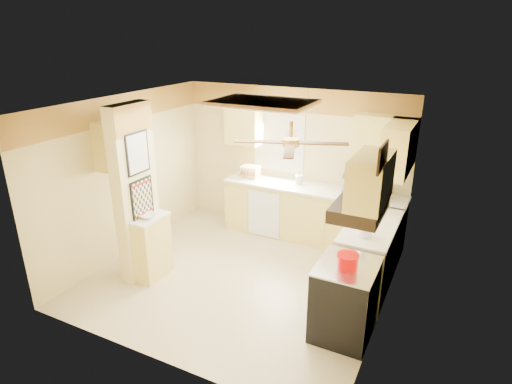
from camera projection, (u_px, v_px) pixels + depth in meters
The scene contains 34 objects.
floor at pixel (241, 276), 6.27m from camera, with size 4.00×4.00×0.00m, color tan.
ceiling at pixel (239, 104), 5.38m from camera, with size 4.00×4.00×0.00m, color white.
wall_back at pixel (292, 161), 7.41m from camera, with size 4.00×4.00×0.00m, color #DBC886.
wall_front at pixel (148, 259), 4.23m from camera, with size 4.00×4.00×0.00m, color #DBC886.
wall_left at pixel (127, 176), 6.66m from camera, with size 3.80×3.80×0.00m, color #DBC886.
wall_right at pixel (390, 225), 4.99m from camera, with size 3.80×3.80×0.00m, color #DBC886.
wallpaper_border at pixel (294, 100), 7.02m from camera, with size 4.00×0.02×0.40m, color gold.
partition_column at pixel (136, 194), 5.92m from camera, with size 0.20×0.70×2.50m, color #DBC886.
partition_ledge at pixel (153, 248), 6.12m from camera, with size 0.25×0.55×0.90m, color #DFC764.
ledge_top at pixel (150, 218), 5.95m from camera, with size 0.28×0.58×0.04m, color white.
lower_cabinets_back at pixel (312, 215), 7.23m from camera, with size 3.00×0.60×0.90m, color #DFC764.
lower_cabinets_right at pixel (370, 257), 5.90m from camera, with size 0.60×1.40×0.90m, color #DFC764.
countertop_back at pixel (313, 189), 7.06m from camera, with size 3.04×0.64×0.04m, color white.
countertop_right at pixel (372, 226), 5.73m from camera, with size 0.64×1.44×0.04m, color white.
dishwasher_panel at pixel (264, 214), 7.29m from camera, with size 0.58×0.02×0.80m, color white.
window at pixel (279, 143), 7.40m from camera, with size 0.92×0.02×1.02m.
upper_cab_back_left at pixel (244, 124), 7.41m from camera, with size 0.60×0.35×0.70m, color #DFC764.
upper_cab_back_right at pixel (385, 139), 6.40m from camera, with size 0.90×0.35×0.70m, color #DFC764.
upper_cab_right at pixel (399, 148), 5.89m from camera, with size 0.35×1.00×0.70m, color #DFC764.
upper_cab_left_wall at pixel (120, 143), 6.16m from camera, with size 0.35×0.75×0.70m, color #DFC764.
upper_cab_over_stove at pixel (371, 180), 4.35m from camera, with size 0.35×0.76×0.52m, color #DFC764.
stove at pixel (345, 299), 4.94m from camera, with size 0.68×0.77×0.92m.
range_hood at pixel (359, 208), 4.50m from camera, with size 0.50×0.76×0.14m, color black.
poster_menu at pixel (138, 153), 5.67m from camera, with size 0.02×0.42×0.57m.
poster_nashville at pixel (142, 199), 5.90m from camera, with size 0.02×0.42×0.57m.
ceiling_light_panel at pixel (263, 103), 5.77m from camera, with size 1.35×0.95×0.06m.
ceiling_fan at pixel (291, 142), 4.45m from camera, with size 1.15×1.15×0.26m.
vent_grate at pixel (383, 157), 3.87m from camera, with size 0.02×0.40×0.25m, color black.
microwave at pixel (362, 186), 6.64m from camera, with size 0.59×0.40×0.33m, color white.
bowl at pixel (148, 216), 5.92m from camera, with size 0.21×0.21×0.05m, color white.
dutch_oven at pixel (348, 261), 4.70m from camera, with size 0.25×0.25×0.16m.
kettle at pixel (366, 228), 5.35m from camera, with size 0.17×0.17×0.26m.
dish_rack at pixel (250, 173), 7.56m from camera, with size 0.37×0.29×0.20m.
utensil_crock at pixel (299, 179), 7.23m from camera, with size 0.11×0.11×0.22m.
Camera 1 is at (2.62, -4.75, 3.38)m, focal length 30.00 mm.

